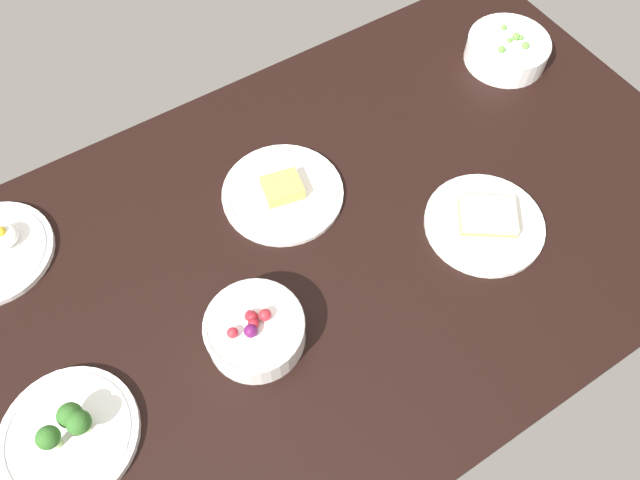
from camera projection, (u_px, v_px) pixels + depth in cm
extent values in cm
cube|color=black|center=(320.00, 251.00, 109.40)|extent=(152.21, 86.87, 4.00)
cylinder|color=white|center=(484.00, 224.00, 109.30)|extent=(21.45, 21.45, 1.19)
torus|color=#B7B7BC|center=(485.00, 222.00, 108.79)|extent=(19.38, 19.38, 0.50)
cube|color=beige|center=(486.00, 220.00, 108.27)|extent=(12.30, 11.77, 1.20)
cube|color=#E5B24C|center=(487.00, 217.00, 107.41)|extent=(12.30, 11.77, 0.80)
cube|color=beige|center=(488.00, 214.00, 106.55)|extent=(12.30, 11.77, 1.20)
cylinder|color=white|center=(255.00, 331.00, 96.55)|extent=(15.84, 15.84, 5.38)
torus|color=white|center=(254.00, 324.00, 94.24)|extent=(16.01, 16.01, 0.80)
sphere|color=#B2232D|center=(250.00, 315.00, 94.32)|extent=(1.44, 1.44, 1.44)
sphere|color=#B2232D|center=(249.00, 316.00, 94.16)|extent=(1.41, 1.41, 1.41)
sphere|color=maroon|center=(252.00, 317.00, 93.89)|extent=(1.87, 1.87, 1.87)
sphere|color=#B2232D|center=(232.00, 333.00, 92.60)|extent=(1.77, 1.77, 1.77)
sphere|color=#59144C|center=(251.00, 331.00, 92.54)|extent=(2.16, 2.16, 2.16)
sphere|color=maroon|center=(254.00, 323.00, 93.34)|extent=(1.84, 1.84, 1.84)
sphere|color=#B2232D|center=(265.00, 315.00, 93.99)|extent=(1.99, 1.99, 1.99)
cylinder|color=white|center=(69.00, 435.00, 90.24)|extent=(20.83, 20.83, 1.36)
torus|color=#B7B7BC|center=(67.00, 434.00, 89.66)|extent=(18.83, 18.83, 0.50)
cylinder|color=#9EBC72|center=(85.00, 427.00, 89.01)|extent=(1.26, 1.26, 2.43)
sphere|color=#2D6023|center=(79.00, 422.00, 86.81)|extent=(3.59, 3.59, 3.59)
cylinder|color=#9EBC72|center=(76.00, 420.00, 89.72)|extent=(1.31, 1.31, 2.09)
sphere|color=#2D6023|center=(70.00, 415.00, 87.62)|extent=(3.74, 3.74, 3.74)
cylinder|color=#9EBC72|center=(55.00, 442.00, 87.66)|extent=(1.20, 1.20, 2.95)
sphere|color=#2D6023|center=(48.00, 438.00, 85.28)|extent=(3.43, 3.43, 3.43)
ellipsoid|color=white|center=(3.00, 236.00, 105.75)|extent=(5.18, 5.18, 2.85)
sphere|color=yellow|center=(0.00, 232.00, 104.65)|extent=(2.07, 2.07, 2.07)
cylinder|color=white|center=(281.00, 194.00, 112.72)|extent=(22.52, 22.52, 1.03)
torus|color=#B7B7BC|center=(281.00, 193.00, 112.28)|extent=(20.32, 20.32, 0.50)
cube|color=#F2D14C|center=(280.00, 189.00, 111.19)|extent=(7.98, 7.24, 2.54)
cylinder|color=white|center=(507.00, 51.00, 129.24)|extent=(17.23, 17.23, 5.12)
torus|color=white|center=(510.00, 41.00, 127.04)|extent=(17.34, 17.34, 0.80)
sphere|color=#599E38|center=(510.00, 40.00, 126.45)|extent=(1.04, 1.04, 1.04)
sphere|color=#599E38|center=(526.00, 45.00, 125.31)|extent=(1.50, 1.50, 1.50)
sphere|color=#599E38|center=(521.00, 38.00, 126.80)|extent=(1.07, 1.07, 1.07)
sphere|color=#599E38|center=(504.00, 27.00, 128.37)|extent=(1.18, 1.18, 1.18)
sphere|color=#599E38|center=(516.00, 36.00, 126.63)|extent=(1.58, 1.58, 1.58)
sphere|color=#599E38|center=(502.00, 49.00, 124.78)|extent=(1.43, 1.43, 1.43)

